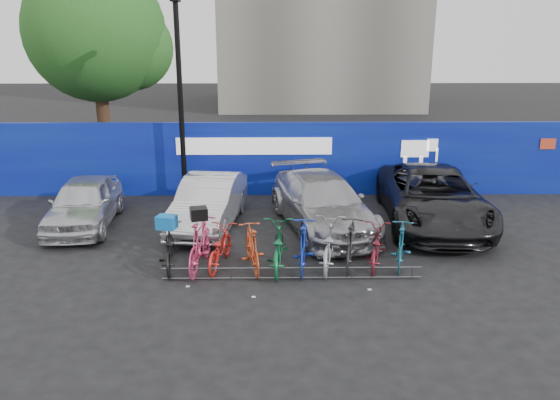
{
  "coord_description": "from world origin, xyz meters",
  "views": [
    {
      "loc": [
        -0.4,
        -11.36,
        5.06
      ],
      "look_at": [
        -0.22,
        2.0,
        1.02
      ],
      "focal_mm": 35.0,
      "sensor_mm": 36.0,
      "label": 1
    }
  ],
  "objects_px": {
    "bike_4": "(277,247)",
    "bike_7": "(351,244)",
    "bike_0": "(168,248)",
    "bike_5": "(303,246)",
    "bike_rack": "(292,273)",
    "car_3": "(433,197)",
    "car_0": "(84,203)",
    "tree": "(102,35)",
    "car_2": "(322,202)",
    "car_1": "(209,202)",
    "bike_3": "(252,248)",
    "bike_1": "(200,244)",
    "bike_6": "(328,245)",
    "bike_9": "(401,245)",
    "lamppost": "(180,97)",
    "bike_2": "(219,248)",
    "bike_8": "(376,247)"
  },
  "relations": [
    {
      "from": "bike_2",
      "to": "bike_5",
      "type": "relative_size",
      "value": 0.94
    },
    {
      "from": "bike_4",
      "to": "bike_0",
      "type": "bearing_deg",
      "value": 0.74
    },
    {
      "from": "lamppost",
      "to": "bike_2",
      "type": "bearing_deg",
      "value": -73.24
    },
    {
      "from": "car_0",
      "to": "bike_1",
      "type": "height_order",
      "value": "car_0"
    },
    {
      "from": "car_1",
      "to": "car_2",
      "type": "height_order",
      "value": "car_2"
    },
    {
      "from": "bike_3",
      "to": "bike_1",
      "type": "bearing_deg",
      "value": -13.05
    },
    {
      "from": "tree",
      "to": "car_2",
      "type": "xyz_separation_m",
      "value": [
        7.71,
        -7.31,
        -4.35
      ]
    },
    {
      "from": "bike_0",
      "to": "bike_5",
      "type": "distance_m",
      "value": 3.05
    },
    {
      "from": "car_0",
      "to": "bike_7",
      "type": "height_order",
      "value": "car_0"
    },
    {
      "from": "bike_4",
      "to": "bike_rack",
      "type": "bearing_deg",
      "value": 118.69
    },
    {
      "from": "bike_rack",
      "to": "bike_8",
      "type": "height_order",
      "value": "bike_8"
    },
    {
      "from": "car_3",
      "to": "bike_2",
      "type": "distance_m",
      "value": 6.35
    },
    {
      "from": "tree",
      "to": "car_0",
      "type": "xyz_separation_m",
      "value": [
        1.2,
        -7.08,
        -4.4
      ]
    },
    {
      "from": "bike_8",
      "to": "bike_1",
      "type": "bearing_deg",
      "value": 15.74
    },
    {
      "from": "bike_1",
      "to": "bike_9",
      "type": "bearing_deg",
      "value": -171.4
    },
    {
      "from": "bike_0",
      "to": "car_1",
      "type": "bearing_deg",
      "value": -110.75
    },
    {
      "from": "car_2",
      "to": "bike_7",
      "type": "height_order",
      "value": "car_2"
    },
    {
      "from": "car_2",
      "to": "bike_6",
      "type": "bearing_deg",
      "value": -105.59
    },
    {
      "from": "lamppost",
      "to": "bike_7",
      "type": "height_order",
      "value": "lamppost"
    },
    {
      "from": "car_0",
      "to": "car_1",
      "type": "bearing_deg",
      "value": -4.86
    },
    {
      "from": "bike_6",
      "to": "bike_9",
      "type": "height_order",
      "value": "bike_6"
    },
    {
      "from": "bike_2",
      "to": "bike_8",
      "type": "bearing_deg",
      "value": -169.74
    },
    {
      "from": "car_2",
      "to": "bike_5",
      "type": "distance_m",
      "value": 2.84
    },
    {
      "from": "bike_1",
      "to": "bike_2",
      "type": "relative_size",
      "value": 1.13
    },
    {
      "from": "lamppost",
      "to": "car_3",
      "type": "xyz_separation_m",
      "value": [
        7.22,
        -2.36,
        -2.5
      ]
    },
    {
      "from": "lamppost",
      "to": "car_2",
      "type": "height_order",
      "value": "lamppost"
    },
    {
      "from": "car_1",
      "to": "bike_2",
      "type": "relative_size",
      "value": 2.4
    },
    {
      "from": "bike_rack",
      "to": "bike_5",
      "type": "height_order",
      "value": "bike_5"
    },
    {
      "from": "tree",
      "to": "bike_9",
      "type": "height_order",
      "value": "tree"
    },
    {
      "from": "bike_1",
      "to": "bike_6",
      "type": "relative_size",
      "value": 0.99
    },
    {
      "from": "bike_rack",
      "to": "bike_2",
      "type": "relative_size",
      "value": 3.24
    },
    {
      "from": "bike_3",
      "to": "car_0",
      "type": "bearing_deg",
      "value": -43.69
    },
    {
      "from": "car_2",
      "to": "bike_2",
      "type": "bearing_deg",
      "value": -148.11
    },
    {
      "from": "car_3",
      "to": "bike_4",
      "type": "distance_m",
      "value": 5.28
    },
    {
      "from": "bike_rack",
      "to": "car_3",
      "type": "xyz_separation_m",
      "value": [
        4.02,
        3.64,
        0.61
      ]
    },
    {
      "from": "bike_4",
      "to": "bike_7",
      "type": "height_order",
      "value": "bike_7"
    },
    {
      "from": "bike_rack",
      "to": "car_0",
      "type": "height_order",
      "value": "car_0"
    },
    {
      "from": "lamppost",
      "to": "bike_5",
      "type": "height_order",
      "value": "lamppost"
    },
    {
      "from": "bike_2",
      "to": "bike_4",
      "type": "bearing_deg",
      "value": -174.81
    },
    {
      "from": "tree",
      "to": "bike_0",
      "type": "bearing_deg",
      "value": -68.04
    },
    {
      "from": "bike_6",
      "to": "car_3",
      "type": "bearing_deg",
      "value": -127.5
    },
    {
      "from": "car_0",
      "to": "car_2",
      "type": "height_order",
      "value": "car_2"
    },
    {
      "from": "bike_3",
      "to": "bike_4",
      "type": "xyz_separation_m",
      "value": [
        0.57,
        0.03,
        -0.0
      ]
    },
    {
      "from": "bike_6",
      "to": "tree",
      "type": "bearing_deg",
      "value": -42.37
    },
    {
      "from": "bike_0",
      "to": "bike_9",
      "type": "distance_m",
      "value": 5.28
    },
    {
      "from": "lamppost",
      "to": "bike_1",
      "type": "height_order",
      "value": "lamppost"
    },
    {
      "from": "bike_9",
      "to": "tree",
      "type": "bearing_deg",
      "value": -32.1
    },
    {
      "from": "bike_8",
      "to": "car_1",
      "type": "bearing_deg",
      "value": -20.23
    },
    {
      "from": "tree",
      "to": "bike_4",
      "type": "xyz_separation_m",
      "value": [
        6.47,
        -10.03,
        -4.56
      ]
    },
    {
      "from": "bike_6",
      "to": "bike_8",
      "type": "xyz_separation_m",
      "value": [
        1.08,
        0.0,
        -0.07
      ]
    }
  ]
}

